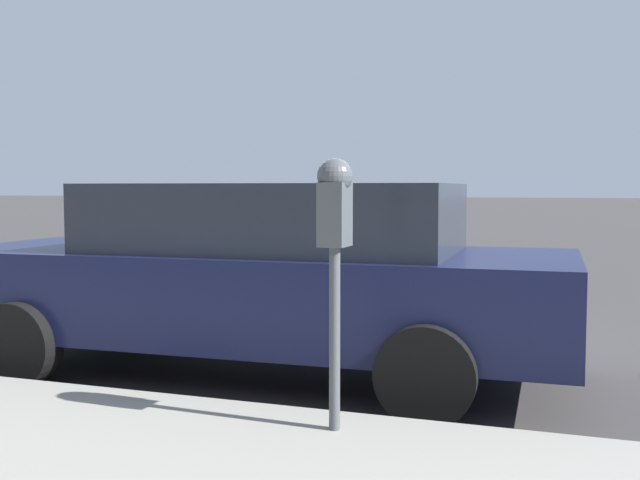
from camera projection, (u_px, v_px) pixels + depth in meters
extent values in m
plane|color=#3D3A3A|center=(341.00, 354.00, 6.69)|extent=(220.00, 220.00, 0.00)
cylinder|color=#4C5156|center=(335.00, 339.00, 4.01)|extent=(0.06, 0.06, 1.00)
cube|color=#4C5156|center=(335.00, 215.00, 3.97)|extent=(0.20, 0.14, 0.34)
sphere|color=#4C5156|center=(335.00, 176.00, 3.95)|extent=(0.19, 0.19, 0.19)
cube|color=gold|center=(341.00, 222.00, 4.07)|extent=(0.01, 0.11, 0.12)
cube|color=black|center=(341.00, 200.00, 4.06)|extent=(0.01, 0.10, 0.08)
cube|color=#14193D|center=(254.00, 292.00, 5.94)|extent=(1.92, 4.97, 0.67)
cube|color=#232833|center=(277.00, 217.00, 5.84)|extent=(1.64, 2.80, 0.52)
cylinder|color=black|center=(19.00, 344.00, 5.57)|extent=(0.24, 0.65, 0.64)
cylinder|color=black|center=(144.00, 308.00, 7.26)|extent=(0.24, 0.65, 0.64)
cylinder|color=black|center=(426.00, 375.00, 4.66)|extent=(0.24, 0.65, 0.64)
cylinder|color=black|center=(461.00, 325.00, 6.35)|extent=(0.24, 0.65, 0.64)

